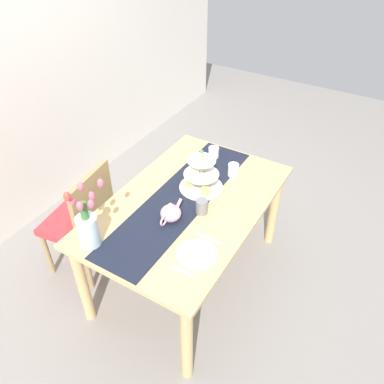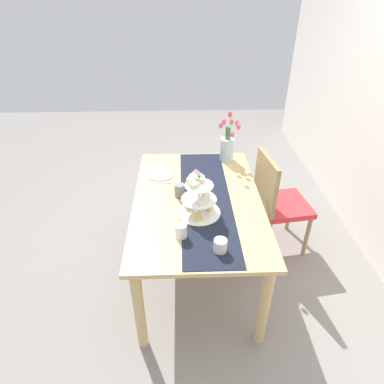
% 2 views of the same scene
% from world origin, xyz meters
% --- Properties ---
extents(ground_plane, '(8.00, 8.00, 0.00)m').
position_xyz_m(ground_plane, '(0.00, 0.00, 0.00)').
color(ground_plane, gray).
extents(room_wall_rear, '(6.00, 0.08, 2.60)m').
position_xyz_m(room_wall_rear, '(0.00, 1.57, 1.30)').
color(room_wall_rear, silver).
rests_on(room_wall_rear, ground_plane).
extents(dining_table, '(1.47, 0.93, 0.73)m').
position_xyz_m(dining_table, '(0.00, 0.00, 0.63)').
color(dining_table, tan).
rests_on(dining_table, ground_plane).
extents(chair_left, '(0.47, 0.47, 0.91)m').
position_xyz_m(chair_left, '(-0.30, 0.69, 0.50)').
color(chair_left, '#9C8254').
rests_on(chair_left, ground_plane).
extents(table_runner, '(1.43, 0.36, 0.00)m').
position_xyz_m(table_runner, '(0.00, 0.06, 0.74)').
color(table_runner, black).
rests_on(table_runner, dining_table).
extents(tiered_cake_stand, '(0.30, 0.30, 0.30)m').
position_xyz_m(tiered_cake_stand, '(0.18, -0.00, 0.84)').
color(tiered_cake_stand, beige).
rests_on(tiered_cake_stand, table_runner).
extents(teapot, '(0.24, 0.13, 0.14)m').
position_xyz_m(teapot, '(-0.20, 0.00, 0.79)').
color(teapot, '#E5A8BC').
rests_on(teapot, table_runner).
extents(tulip_vase, '(0.21, 0.17, 0.42)m').
position_xyz_m(tulip_vase, '(-0.61, 0.29, 0.88)').
color(tulip_vase, silver).
rests_on(tulip_vase, dining_table).
extents(cream_jug, '(0.08, 0.08, 0.08)m').
position_xyz_m(cream_jug, '(0.56, 0.11, 0.78)').
color(cream_jug, white).
rests_on(cream_jug, dining_table).
extents(dinner_plate_left, '(0.23, 0.23, 0.01)m').
position_xyz_m(dinner_plate_left, '(-0.37, -0.28, 0.74)').
color(dinner_plate_left, white).
rests_on(dinner_plate_left, dining_table).
extents(fork_left, '(0.02, 0.15, 0.01)m').
position_xyz_m(fork_left, '(-0.51, -0.28, 0.74)').
color(fork_left, silver).
rests_on(fork_left, dining_table).
extents(knife_left, '(0.02, 0.17, 0.01)m').
position_xyz_m(knife_left, '(-0.22, -0.28, 0.74)').
color(knife_left, silver).
rests_on(knife_left, dining_table).
extents(mug_grey, '(0.08, 0.08, 0.09)m').
position_xyz_m(mug_grey, '(-0.04, -0.13, 0.79)').
color(mug_grey, slate).
rests_on(mug_grey, table_runner).
extents(mug_white_text, '(0.08, 0.08, 0.09)m').
position_xyz_m(mug_white_text, '(0.42, -0.12, 0.78)').
color(mug_white_text, white).
rests_on(mug_white_text, dining_table).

